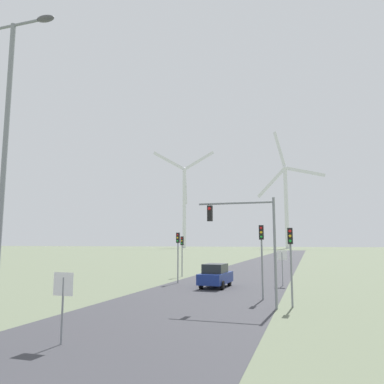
% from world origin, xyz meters
% --- Properties ---
extents(road_surface, '(10.00, 240.00, 0.01)m').
position_xyz_m(road_surface, '(0.00, 48.00, 0.00)').
color(road_surface, '#38383D').
rests_on(road_surface, ground).
extents(streetlamp, '(3.49, 0.32, 11.47)m').
position_xyz_m(streetlamp, '(-3.22, 6.11, 7.08)').
color(streetlamp, gray).
rests_on(streetlamp, ground).
extents(stop_sign_near, '(0.81, 0.07, 2.45)m').
position_xyz_m(stop_sign_near, '(-1.51, 7.40, 1.71)').
color(stop_sign_near, gray).
rests_on(stop_sign_near, ground).
extents(stop_sign_far, '(0.81, 0.07, 2.85)m').
position_xyz_m(stop_sign_far, '(4.61, 27.73, 2.00)').
color(stop_sign_far, gray).
rests_on(stop_sign_far, ground).
extents(traffic_light_post_near_left, '(0.28, 0.34, 4.35)m').
position_xyz_m(traffic_light_post_near_left, '(-4.23, 27.14, 3.17)').
color(traffic_light_post_near_left, gray).
rests_on(traffic_light_post_near_left, ground).
extents(traffic_light_post_near_right, '(0.28, 0.34, 4.30)m').
position_xyz_m(traffic_light_post_near_right, '(5.80, 17.52, 3.14)').
color(traffic_light_post_near_right, gray).
rests_on(traffic_light_post_near_right, ground).
extents(traffic_light_post_mid_left, '(0.28, 0.33, 4.11)m').
position_xyz_m(traffic_light_post_mid_left, '(-5.81, 32.87, 3.01)').
color(traffic_light_post_mid_left, gray).
rests_on(traffic_light_post_mid_left, ground).
extents(traffic_light_post_mid_right, '(0.28, 0.34, 4.57)m').
position_xyz_m(traffic_light_post_mid_right, '(3.95, 19.71, 3.33)').
color(traffic_light_post_mid_right, gray).
rests_on(traffic_light_post_mid_right, ground).
extents(traffic_light_mast_overhead, '(4.32, 0.35, 5.95)m').
position_xyz_m(traffic_light_mast_overhead, '(3.53, 16.69, 4.23)').
color(traffic_light_mast_overhead, gray).
rests_on(traffic_light_mast_overhead, ground).
extents(car_approaching, '(2.01, 4.19, 1.83)m').
position_xyz_m(car_approaching, '(-0.33, 24.98, 0.91)').
color(car_approaching, navy).
rests_on(car_approaching, ground).
extents(wind_turbine_far_left, '(36.12, 17.26, 62.75)m').
position_xyz_m(wind_turbine_far_left, '(-68.30, 219.95, 31.01)').
color(wind_turbine_far_left, silver).
rests_on(wind_turbine_far_left, ground).
extents(wind_turbine_left, '(39.02, 9.26, 69.44)m').
position_xyz_m(wind_turbine_left, '(-5.29, 217.06, 29.37)').
color(wind_turbine_left, silver).
rests_on(wind_turbine_left, ground).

